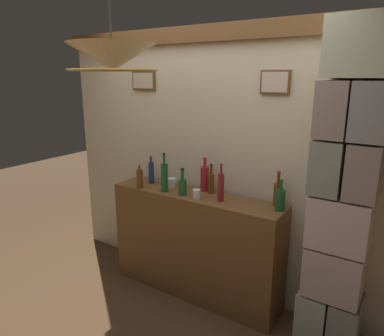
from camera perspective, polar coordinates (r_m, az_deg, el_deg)
The scene contains 15 objects.
panelled_rear_partition at distance 3.25m, azimuth 2.98°, elevation 2.17°, with size 3.34×0.15×2.42m.
stone_pillar at distance 2.72m, azimuth 23.43°, elevation -3.95°, with size 0.45×0.40×2.36m.
bar_shelf_unit at distance 3.32m, azimuth 0.49°, elevation -12.28°, with size 1.63×0.37×0.98m, color brown.
liquor_bottle_port at distance 3.12m, azimuth 3.12°, elevation -2.41°, with size 0.06×0.06×0.27m.
liquor_bottle_whiskey at distance 3.43m, azimuth -6.62°, elevation -0.67°, with size 0.05×0.05×0.27m.
liquor_bottle_tequila at distance 3.18m, azimuth 2.07°, elevation -1.60°, with size 0.08×0.08×0.31m.
liquor_bottle_rum at distance 3.30m, azimuth -8.49°, elevation -1.67°, with size 0.06×0.06×0.23m.
liquor_bottle_brandy at distance 3.16m, azimuth -4.50°, elevation -1.43°, with size 0.06×0.06×0.35m.
liquor_bottle_scotch at distance 2.90m, azimuth 13.72°, elevation -4.03°, with size 0.07×0.07×0.29m.
liquor_bottle_sherry at distance 2.81m, azimuth 14.15°, elevation -4.95°, with size 0.07×0.07×0.26m.
liquor_bottle_amaro at distance 3.08m, azimuth -1.56°, elevation -2.90°, with size 0.07×0.07×0.24m.
liquor_bottle_mezcal at distance 2.93m, azimuth 4.69°, elevation -3.04°, with size 0.05×0.05×0.32m.
glass_tumbler_rocks at distance 3.01m, azimuth 0.77°, elevation -4.22°, with size 0.07×0.07×0.08m.
glass_tumbler_highball at distance 3.31m, azimuth -3.34°, elevation -2.38°, with size 0.08×0.08×0.08m.
pendant_lamp at distance 2.64m, azimuth -12.83°, elevation 17.02°, with size 0.63×0.63×0.54m.
Camera 1 is at (1.60, -1.64, 2.00)m, focal length 32.86 mm.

